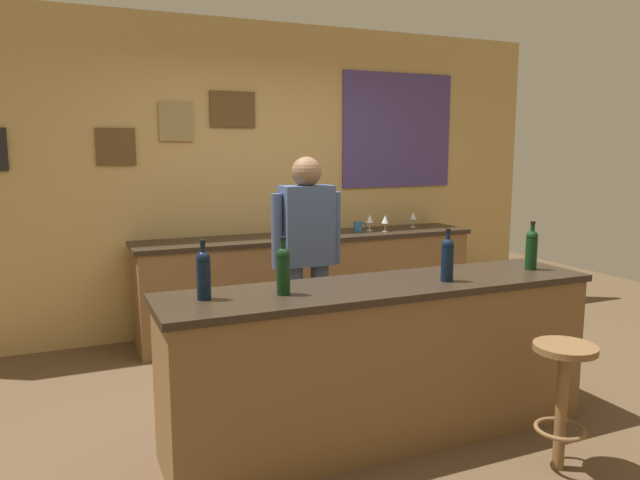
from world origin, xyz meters
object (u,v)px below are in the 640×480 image
Objects in this scene: wine_glass_a at (370,219)px; wine_glass_b at (385,220)px; bartender at (307,254)px; bar_stool at (563,385)px; wine_bottle_a at (204,273)px; wine_bottle_d at (532,248)px; wine_bottle_b at (283,269)px; wine_bottle_c at (447,258)px; coffee_mug at (358,226)px; wine_glass_c at (413,216)px.

wine_glass_b is at bearing -44.73° from wine_glass_a.
bartender is 2.38× the size of bar_stool.
wine_bottle_a is at bearing -138.14° from wine_glass_b.
wine_bottle_d is 1.97× the size of wine_glass_a.
wine_bottle_a is 1.00× the size of wine_bottle_b.
bartender is at bearing 44.50° from wine_bottle_a.
coffee_mug is at bearing 76.03° from wine_bottle_c.
wine_bottle_b is 1.97× the size of wine_glass_c.
wine_glass_c is at bearing 21.68° from wine_glass_b.
bartender is 1.13m from wine_bottle_b.
wine_glass_a is at bearing 44.88° from wine_bottle_a.
bartender reaches higher than bar_stool.
wine_glass_b is 1.24× the size of coffee_mug.
wine_bottle_c is at bearing -67.53° from bartender.
wine_bottle_d is 2.20m from wine_glass_c.
wine_bottle_d is at bearing -92.28° from wine_glass_b.
bar_stool is at bearing -118.71° from wine_bottle_d.
wine_glass_b is 0.26m from coffee_mug.
wine_glass_b is at bearing 41.86° from wine_bottle_a.
wine_bottle_d is at bearing -41.53° from bartender.
wine_bottle_d is at bearing -86.14° from coffee_mug.
wine_glass_c is 0.63m from coffee_mug.
bartender is 1.32m from wine_bottle_a.
bartender reaches higher than wine_glass_b.
coffee_mug is at bearing 151.70° from wine_glass_b.
bartender is 1.55m from wine_glass_a.
wine_bottle_d is 2.11m from coffee_mug.
bartender is at bearing 114.60° from bar_stool.
bar_stool is 2.22× the size of wine_bottle_b.
wine_glass_b and wine_glass_c have the same top height.
wine_bottle_c is 2.50m from wine_glass_c.
wine_glass_b is (1.73, 1.98, -0.05)m from wine_bottle_b.
wine_glass_a is at bearing -6.36° from coffee_mug.
bar_stool is 4.39× the size of wine_glass_b.
wine_bottle_c is 2.19m from wine_glass_b.
bartender is 1.98m from wine_glass_c.
wine_bottle_b is (-0.53, -0.98, 0.12)m from bartender.
wine_bottle_d reaches higher than wine_glass_c.
wine_glass_c is at bearing 73.17° from bar_stool.
bartender reaches higher than coffee_mug.
coffee_mug is (-0.22, 0.12, -0.06)m from wine_glass_b.
bartender is at bearing 61.55° from wine_bottle_b.
bar_stool is at bearing -65.40° from bartender.
wine_glass_c is (0.41, 0.16, 0.00)m from wine_glass_b.
wine_bottle_a is 1.00× the size of wine_bottle_d.
wine_bottle_d reaches higher than bar_stool.
wine_bottle_c is 1.97× the size of wine_glass_a.
bar_stool is 0.96m from wine_bottle_d.
wine_glass_a is 1.24× the size of coffee_mug.
wine_glass_c is (2.54, 2.08, -0.05)m from wine_bottle_a.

